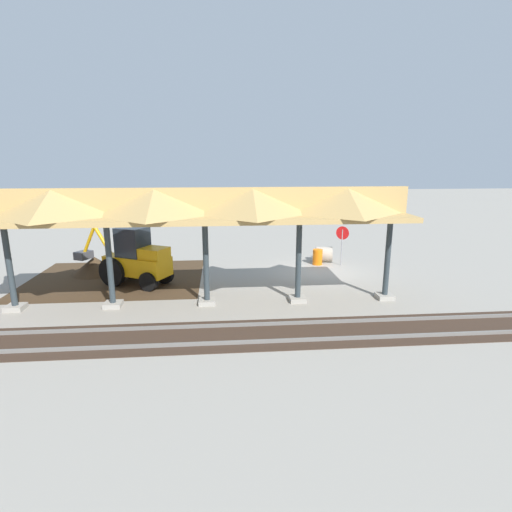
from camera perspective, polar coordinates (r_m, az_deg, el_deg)
name	(u,v)px	position (r m, az deg, el deg)	size (l,w,h in m)	color
ground_plane	(318,272)	(22.13, 8.83, -2.22)	(120.00, 120.00, 0.00)	gray
dirt_work_zone	(116,278)	(21.83, -19.32, -3.05)	(8.70, 7.00, 0.01)	#42301E
platform_canopy	(204,206)	(16.25, -7.41, 7.12)	(16.78, 3.20, 4.90)	#9E998E
rail_tracks	(369,330)	(15.11, 15.89, -10.12)	(60.00, 2.58, 0.15)	slate
stop_sign	(342,237)	(23.34, 12.23, 2.61)	(0.62, 0.48, 2.28)	gray
backhoe	(135,259)	(20.29, -16.94, -0.42)	(5.22, 3.49, 2.82)	orange
dirt_mound	(96,273)	(23.19, -21.93, -2.33)	(4.71, 4.71, 1.87)	#42301E
concrete_pipe	(324,254)	(24.23, 9.66, 0.25)	(1.10, 1.07, 0.91)	#9E9384
traffic_barrel	(318,257)	(23.50, 8.79, -0.15)	(0.56, 0.56, 0.90)	orange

